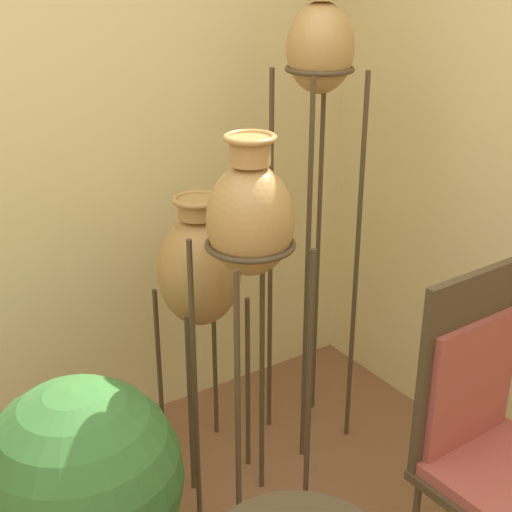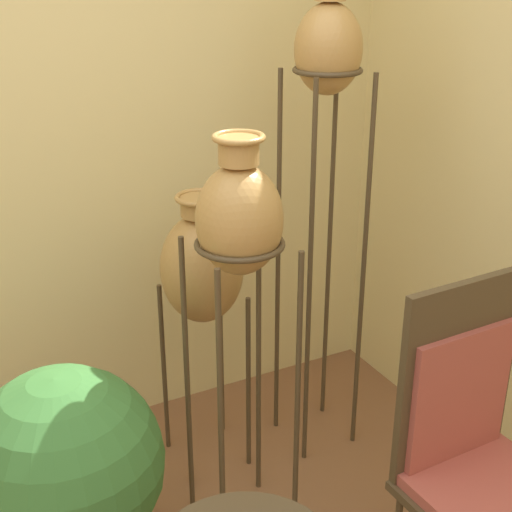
% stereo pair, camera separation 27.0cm
% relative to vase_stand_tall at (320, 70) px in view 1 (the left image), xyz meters
% --- Properties ---
extents(wall_back, '(7.26, 0.06, 2.70)m').
position_rel_vase_stand_tall_xyz_m(wall_back, '(-1.05, 0.58, -0.30)').
color(wall_back, beige).
rests_on(wall_back, ground_plane).
extents(vase_stand_tall, '(0.28, 0.28, 1.98)m').
position_rel_vase_stand_tall_xyz_m(vase_stand_tall, '(0.00, 0.00, 0.00)').
color(vase_stand_tall, '#473823').
rests_on(vase_stand_tall, ground_plane).
extents(vase_stand_medium, '(0.32, 0.32, 1.54)m').
position_rel_vase_stand_tall_xyz_m(vase_stand_medium, '(-0.54, -0.35, -0.41)').
color(vase_stand_medium, '#473823').
rests_on(vase_stand_medium, ground_plane).
extents(vase_stand_short, '(0.33, 0.33, 1.21)m').
position_rel_vase_stand_tall_xyz_m(vase_stand_short, '(-0.50, 0.08, -0.75)').
color(vase_stand_short, '#473823').
rests_on(vase_stand_short, ground_plane).
extents(chair, '(0.50, 0.50, 1.15)m').
position_rel_vase_stand_tall_xyz_m(chair, '(-0.03, -1.01, -1.02)').
color(chair, '#473823').
rests_on(chair, ground_plane).
extents(potted_plant, '(0.66, 0.66, 0.84)m').
position_rel_vase_stand_tall_xyz_m(potted_plant, '(-1.18, -0.34, -1.18)').
color(potted_plant, brown).
rests_on(potted_plant, ground_plane).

